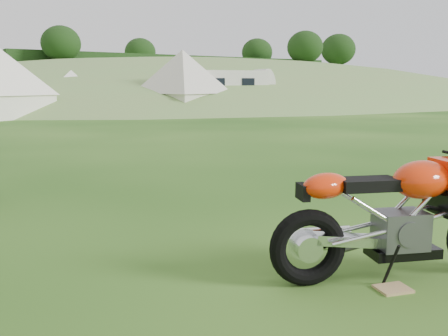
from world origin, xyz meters
TOP-DOWN VIEW (x-y plane):
  - ground at (0.00, 0.00)m, footprint 120.00×120.00m
  - hillside at (24.00, 40.00)m, footprint 80.00×64.00m
  - hedgerow at (24.00, 40.00)m, footprint 36.00×1.20m
  - sport_motorcycle at (-0.05, -2.00)m, footprint 2.01×1.27m
  - plywood_board at (-0.27, -2.14)m, footprint 0.29×0.26m
  - tent_mid at (5.75, 23.02)m, footprint 3.54×3.54m
  - tent_right at (9.79, 17.98)m, footprint 4.24×4.24m
  - caravan at (12.95, 18.32)m, footprint 5.25×3.41m

SIDE VIEW (x-z plane):
  - ground at x=0.00m, z-range 0.00..0.00m
  - hillside at x=24.00m, z-range -4.00..4.00m
  - hedgerow at x=24.00m, z-range -4.30..4.30m
  - plywood_board at x=-0.27m, z-range 0.00..0.02m
  - sport_motorcycle at x=-0.05m, z-range 0.00..1.19m
  - caravan at x=12.95m, z-range 0.00..2.26m
  - tent_mid at x=5.75m, z-range 0.00..2.39m
  - tent_right at x=9.79m, z-range 0.00..2.96m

